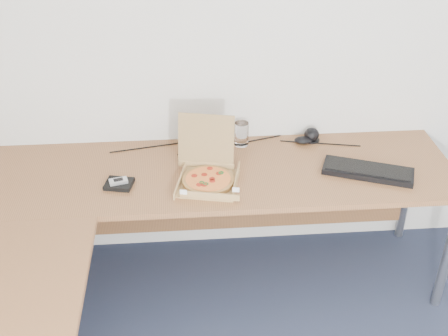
{
  "coord_description": "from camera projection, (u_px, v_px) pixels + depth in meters",
  "views": [
    {
      "loc": [
        -0.64,
        -1.1,
        2.31
      ],
      "look_at": [
        -0.45,
        1.28,
        0.82
      ],
      "focal_mm": 46.28,
      "sensor_mm": 36.0,
      "label": 1
    }
  ],
  "objects": [
    {
      "name": "room_shell",
      "position": [
        430.0,
        278.0,
        1.53
      ],
      "size": [
        3.5,
        3.5,
        2.5
      ],
      "primitive_type": null,
      "color": "silver",
      "rests_on": "ground"
    },
    {
      "name": "desk",
      "position": [
        147.0,
        230.0,
        2.59
      ],
      "size": [
        2.5,
        2.2,
        0.73
      ],
      "color": "brown",
      "rests_on": "ground"
    },
    {
      "name": "pizza_box",
      "position": [
        208.0,
        176.0,
        2.85
      ],
      "size": [
        0.29,
        0.33,
        0.29
      ],
      "rotation": [
        0.0,
        0.0,
        -0.21
      ],
      "color": "#AC8650",
      "rests_on": "desk"
    },
    {
      "name": "drinking_glass",
      "position": [
        242.0,
        134.0,
        3.16
      ],
      "size": [
        0.08,
        0.08,
        0.13
      ],
      "primitive_type": "cylinder",
      "color": "white",
      "rests_on": "desk"
    },
    {
      "name": "keyboard",
      "position": [
        368.0,
        171.0,
        2.93
      ],
      "size": [
        0.48,
        0.32,
        0.03
      ],
      "primitive_type": "cube",
      "rotation": [
        0.0,
        0.0,
        -0.38
      ],
      "color": "black",
      "rests_on": "desk"
    },
    {
      "name": "mouse",
      "position": [
        303.0,
        140.0,
        3.2
      ],
      "size": [
        0.11,
        0.08,
        0.04
      ],
      "primitive_type": "ellipsoid",
      "rotation": [
        0.0,
        0.0,
        0.08
      ],
      "color": "black",
      "rests_on": "desk"
    },
    {
      "name": "wallet",
      "position": [
        119.0,
        184.0,
        2.84
      ],
      "size": [
        0.15,
        0.13,
        0.02
      ],
      "primitive_type": "cube",
      "rotation": [
        0.0,
        0.0,
        -0.22
      ],
      "color": "black",
      "rests_on": "desk"
    },
    {
      "name": "phone",
      "position": [
        118.0,
        181.0,
        2.82
      ],
      "size": [
        0.1,
        0.07,
        0.02
      ],
      "primitive_type": "cube",
      "rotation": [
        0.0,
        0.0,
        0.25
      ],
      "color": "#B2B5BA",
      "rests_on": "wallet"
    },
    {
      "name": "dome_speaker",
      "position": [
        312.0,
        134.0,
        3.21
      ],
      "size": [
        0.09,
        0.09,
        0.08
      ],
      "primitive_type": "ellipsoid",
      "color": "black",
      "rests_on": "desk"
    },
    {
      "name": "cable_bundle",
      "position": [
        230.0,
        145.0,
        3.18
      ],
      "size": [
        0.66,
        0.14,
        0.01
      ],
      "primitive_type": null,
      "rotation": [
        0.0,
        0.0,
        0.14
      ],
      "color": "black",
      "rests_on": "desk"
    }
  ]
}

